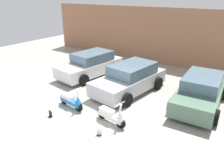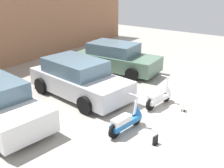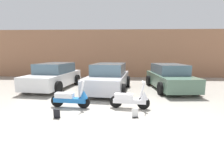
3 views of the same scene
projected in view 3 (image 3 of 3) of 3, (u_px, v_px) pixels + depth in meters
The scene contains 9 objects.
ground_plane at pixel (104, 117), 5.12m from camera, with size 28.00×28.00×0.00m, color #9E998E.
wall_back at pixel (113, 54), 13.39m from camera, with size 19.60×0.12×3.59m, color #9E6B4C.
scooter_front_left at pixel (72, 98), 5.98m from camera, with size 1.39×0.50×0.97m.
scooter_front_right at pixel (131, 99), 5.89m from camera, with size 1.36×0.51×0.95m.
car_rear_left at pixel (54, 76), 9.37m from camera, with size 2.25×4.06×1.32m.
car_rear_center at pixel (109, 78), 8.64m from camera, with size 2.30×4.13×1.34m.
car_rear_right at pixel (170, 77), 9.00m from camera, with size 2.03×3.89×1.29m.
placard_near_left_scooter at pixel (57, 114), 5.05m from camera, with size 0.20×0.15×0.26m.
placard_near_right_scooter at pixel (135, 113), 5.12m from camera, with size 0.20×0.16×0.26m.
Camera 3 is at (0.42, -4.85, 1.87)m, focal length 28.00 mm.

